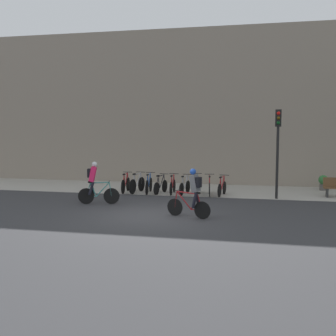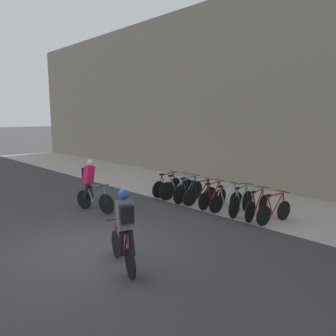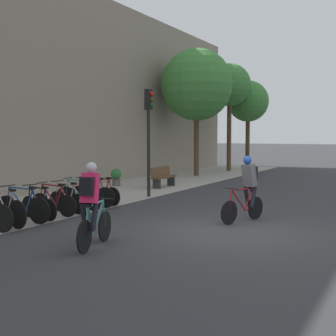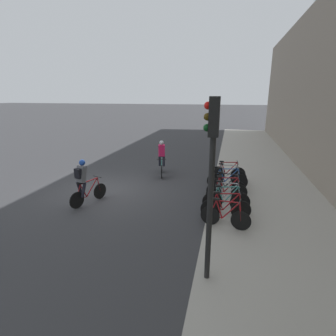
{
  "view_description": "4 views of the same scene",
  "coord_description": "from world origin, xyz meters",
  "px_view_note": "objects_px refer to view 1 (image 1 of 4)",
  "views": [
    {
      "loc": [
        3.8,
        -14.49,
        3.18
      ],
      "look_at": [
        0.33,
        1.36,
        1.62
      ],
      "focal_mm": 45.0,
      "sensor_mm": 36.0,
      "label": 1
    },
    {
      "loc": [
        6.83,
        -3.82,
        3.2
      ],
      "look_at": [
        -0.23,
        2.9,
        1.67
      ],
      "focal_mm": 35.0,
      "sensor_mm": 36.0,
      "label": 2
    },
    {
      "loc": [
        -10.44,
        -3.92,
        2.33
      ],
      "look_at": [
        -0.0,
        1.57,
        1.47
      ],
      "focal_mm": 50.0,
      "sensor_mm": 36.0,
      "label": 3
    },
    {
      "loc": [
        9.69,
        5.09,
        4.01
      ],
      "look_at": [
        0.29,
        2.87,
        1.28
      ],
      "focal_mm": 28.0,
      "sensor_mm": 36.0,
      "label": 4
    }
  ],
  "objects_px": {
    "parked_bike_1": "(137,184)",
    "parked_bike_6": "(197,186)",
    "cyclist_grey": "(193,191)",
    "parked_bike_3": "(161,186)",
    "traffic_light_pole": "(278,138)",
    "parked_bike_8": "(222,188)",
    "parked_bike_4": "(173,186)",
    "cyclist_pink": "(94,182)",
    "parked_bike_2": "(149,185)",
    "parked_bike_7": "(209,187)",
    "parked_bike_0": "(126,184)",
    "potted_plant": "(323,182)",
    "parked_bike_5": "(185,186)"
  },
  "relations": [
    {
      "from": "parked_bike_1",
      "to": "parked_bike_6",
      "type": "distance_m",
      "value": 2.96
    },
    {
      "from": "cyclist_grey",
      "to": "parked_bike_3",
      "type": "relative_size",
      "value": 1.14
    },
    {
      "from": "traffic_light_pole",
      "to": "parked_bike_8",
      "type": "bearing_deg",
      "value": 172.06
    },
    {
      "from": "parked_bike_3",
      "to": "parked_bike_4",
      "type": "relative_size",
      "value": 0.96
    },
    {
      "from": "parked_bike_1",
      "to": "parked_bike_4",
      "type": "relative_size",
      "value": 1.07
    },
    {
      "from": "parked_bike_1",
      "to": "parked_bike_6",
      "type": "relative_size",
      "value": 1.03
    },
    {
      "from": "parked_bike_1",
      "to": "cyclist_pink",
      "type": "bearing_deg",
      "value": -104.42
    },
    {
      "from": "traffic_light_pole",
      "to": "cyclist_pink",
      "type": "bearing_deg",
      "value": -158.21
    },
    {
      "from": "parked_bike_2",
      "to": "cyclist_pink",
      "type": "bearing_deg",
      "value": -113.54
    },
    {
      "from": "cyclist_pink",
      "to": "cyclist_grey",
      "type": "distance_m",
      "value": 4.8
    },
    {
      "from": "parked_bike_3",
      "to": "parked_bike_7",
      "type": "xyz_separation_m",
      "value": [
        2.37,
        0.0,
        0.02
      ]
    },
    {
      "from": "cyclist_pink",
      "to": "parked_bike_7",
      "type": "bearing_deg",
      "value": 37.06
    },
    {
      "from": "parked_bike_0",
      "to": "parked_bike_1",
      "type": "distance_m",
      "value": 0.59
    },
    {
      "from": "parked_bike_4",
      "to": "parked_bike_6",
      "type": "bearing_deg",
      "value": 0.06
    },
    {
      "from": "parked_bike_7",
      "to": "traffic_light_pole",
      "type": "relative_size",
      "value": 0.41
    },
    {
      "from": "cyclist_grey",
      "to": "potted_plant",
      "type": "xyz_separation_m",
      "value": [
        5.43,
        7.9,
        -0.51
      ]
    },
    {
      "from": "parked_bike_0",
      "to": "parked_bike_4",
      "type": "height_order",
      "value": "parked_bike_0"
    },
    {
      "from": "parked_bike_1",
      "to": "parked_bike_0",
      "type": "bearing_deg",
      "value": -179.96
    },
    {
      "from": "parked_bike_2",
      "to": "parked_bike_7",
      "type": "height_order",
      "value": "parked_bike_2"
    },
    {
      "from": "parked_bike_8",
      "to": "cyclist_grey",
      "type": "bearing_deg",
      "value": -96.18
    },
    {
      "from": "parked_bike_0",
      "to": "traffic_light_pole",
      "type": "relative_size",
      "value": 0.42
    },
    {
      "from": "parked_bike_3",
      "to": "potted_plant",
      "type": "bearing_deg",
      "value": 19.39
    },
    {
      "from": "parked_bike_4",
      "to": "parked_bike_7",
      "type": "relative_size",
      "value": 0.97
    },
    {
      "from": "cyclist_grey",
      "to": "parked_bike_0",
      "type": "height_order",
      "value": "cyclist_grey"
    },
    {
      "from": "parked_bike_3",
      "to": "cyclist_grey",
      "type": "bearing_deg",
      "value": -64.96
    },
    {
      "from": "parked_bike_2",
      "to": "parked_bike_7",
      "type": "distance_m",
      "value": 2.96
    },
    {
      "from": "parked_bike_7",
      "to": "parked_bike_3",
      "type": "bearing_deg",
      "value": -179.99
    },
    {
      "from": "cyclist_pink",
      "to": "parked_bike_6",
      "type": "bearing_deg",
      "value": 41.11
    },
    {
      "from": "traffic_light_pole",
      "to": "potted_plant",
      "type": "bearing_deg",
      "value": 52.16
    },
    {
      "from": "parked_bike_0",
      "to": "parked_bike_5",
      "type": "relative_size",
      "value": 1.07
    },
    {
      "from": "cyclist_pink",
      "to": "parked_bike_2",
      "type": "xyz_separation_m",
      "value": [
        1.45,
        3.33,
        -0.54
      ]
    },
    {
      "from": "cyclist_pink",
      "to": "parked_bike_5",
      "type": "bearing_deg",
      "value": 45.92
    },
    {
      "from": "parked_bike_2",
      "to": "parked_bike_7",
      "type": "relative_size",
      "value": 1.06
    },
    {
      "from": "cyclist_grey",
      "to": "parked_bike_2",
      "type": "bearing_deg",
      "value": 120.19
    },
    {
      "from": "cyclist_grey",
      "to": "parked_bike_3",
      "type": "xyz_separation_m",
      "value": [
        -2.4,
        5.14,
        -0.57
      ]
    },
    {
      "from": "parked_bike_7",
      "to": "parked_bike_8",
      "type": "bearing_deg",
      "value": -0.02
    },
    {
      "from": "parked_bike_4",
      "to": "potted_plant",
      "type": "xyz_separation_m",
      "value": [
        7.24,
        2.76,
        0.05
      ]
    },
    {
      "from": "potted_plant",
      "to": "traffic_light_pole",
      "type": "bearing_deg",
      "value": -127.84
    },
    {
      "from": "parked_bike_8",
      "to": "traffic_light_pole",
      "type": "relative_size",
      "value": 0.39
    },
    {
      "from": "parked_bike_1",
      "to": "potted_plant",
      "type": "xyz_separation_m",
      "value": [
        9.02,
        2.76,
        0.02
      ]
    },
    {
      "from": "parked_bike_3",
      "to": "traffic_light_pole",
      "type": "height_order",
      "value": "traffic_light_pole"
    },
    {
      "from": "parked_bike_3",
      "to": "parked_bike_5",
      "type": "distance_m",
      "value": 1.18
    },
    {
      "from": "parked_bike_2",
      "to": "parked_bike_8",
      "type": "distance_m",
      "value": 3.55
    },
    {
      "from": "parked_bike_1",
      "to": "parked_bike_7",
      "type": "bearing_deg",
      "value": -0.01
    },
    {
      "from": "parked_bike_3",
      "to": "parked_bike_8",
      "type": "bearing_deg",
      "value": 0.0
    },
    {
      "from": "parked_bike_1",
      "to": "potted_plant",
      "type": "relative_size",
      "value": 2.18
    },
    {
      "from": "parked_bike_4",
      "to": "traffic_light_pole",
      "type": "bearing_deg",
      "value": -4.07
    },
    {
      "from": "cyclist_grey",
      "to": "parked_bike_3",
      "type": "distance_m",
      "value": 5.7
    },
    {
      "from": "parked_bike_1",
      "to": "parked_bike_7",
      "type": "relative_size",
      "value": 1.03
    },
    {
      "from": "parked_bike_0",
      "to": "parked_bike_7",
      "type": "height_order",
      "value": "parked_bike_0"
    }
  ]
}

